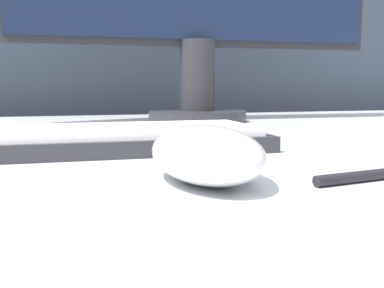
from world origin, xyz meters
The scene contains 3 objects.
partition_panel centered at (0.00, 0.66, 0.63)m, with size 5.00×0.03×1.26m.
computer_mouse_near centered at (0.02, -0.19, 0.77)m, with size 0.08×0.12×0.04m.
keyboard centered at (-0.07, -0.02, 0.76)m, with size 0.40×0.13×0.02m.
Camera 1 is at (-0.07, -0.48, 0.82)m, focal length 42.00 mm.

